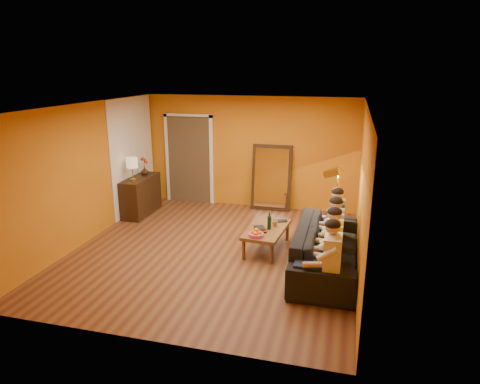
% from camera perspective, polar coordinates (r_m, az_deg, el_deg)
% --- Properties ---
extents(room_shell, '(5.00, 5.50, 2.60)m').
position_cam_1_polar(room_shell, '(7.79, -2.73, 2.04)').
color(room_shell, brown).
rests_on(room_shell, ground).
extents(white_accent, '(0.02, 1.90, 2.58)m').
position_cam_1_polar(white_accent, '(10.00, -14.11, 4.76)').
color(white_accent, white).
rests_on(white_accent, wall_left).
extents(doorway_recess, '(1.06, 0.30, 2.10)m').
position_cam_1_polar(doorway_recess, '(10.60, -6.54, 4.41)').
color(doorway_recess, '#3F2D19').
rests_on(doorway_recess, floor).
extents(door_jamb_left, '(0.08, 0.06, 2.20)m').
position_cam_1_polar(door_jamb_left, '(10.70, -9.63, 4.40)').
color(door_jamb_left, white).
rests_on(door_jamb_left, wall_back).
extents(door_jamb_right, '(0.08, 0.06, 2.20)m').
position_cam_1_polar(door_jamb_right, '(10.30, -3.80, 4.13)').
color(door_jamb_right, white).
rests_on(door_jamb_right, wall_back).
extents(door_header, '(1.22, 0.06, 0.08)m').
position_cam_1_polar(door_header, '(10.32, -6.97, 10.09)').
color(door_header, white).
rests_on(door_header, wall_back).
extents(mirror_frame, '(0.92, 0.27, 1.51)m').
position_cam_1_polar(mirror_frame, '(9.93, 4.22, 1.94)').
color(mirror_frame, '#321F10').
rests_on(mirror_frame, floor).
extents(mirror_glass, '(0.78, 0.21, 1.35)m').
position_cam_1_polar(mirror_glass, '(9.89, 4.18, 1.88)').
color(mirror_glass, white).
rests_on(mirror_glass, mirror_frame).
extents(sideboard, '(0.44, 1.18, 0.85)m').
position_cam_1_polar(sideboard, '(9.92, -13.06, -0.47)').
color(sideboard, '#321F10').
rests_on(sideboard, floor).
extents(table_lamp, '(0.24, 0.24, 0.51)m').
position_cam_1_polar(table_lamp, '(9.49, -14.15, 2.95)').
color(table_lamp, beige).
rests_on(table_lamp, sideboard).
extents(sofa, '(2.52, 0.98, 0.74)m').
position_cam_1_polar(sofa, '(7.22, 11.42, -7.30)').
color(sofa, black).
rests_on(sofa, floor).
extents(coffee_table, '(0.74, 1.27, 0.42)m').
position_cam_1_polar(coffee_table, '(7.86, 3.58, -6.23)').
color(coffee_table, brown).
rests_on(coffee_table, floor).
extents(floor_lamp, '(0.34, 0.29, 1.44)m').
position_cam_1_polar(floor_lamp, '(8.12, 12.75, -2.04)').
color(floor_lamp, gold).
rests_on(floor_lamp, floor).
extents(dog, '(0.43, 0.57, 0.60)m').
position_cam_1_polar(dog, '(7.74, 8.56, -6.04)').
color(dog, '#AB864D').
rests_on(dog, floor).
extents(person_far_left, '(0.70, 0.44, 1.22)m').
position_cam_1_polar(person_far_left, '(6.21, 12.16, -8.96)').
color(person_far_left, silver).
rests_on(person_far_left, sofa).
extents(person_mid_left, '(0.70, 0.44, 1.22)m').
position_cam_1_polar(person_mid_left, '(6.71, 12.41, -6.99)').
color(person_mid_left, '#E7D74D').
rests_on(person_mid_left, sofa).
extents(person_mid_right, '(0.70, 0.44, 1.22)m').
position_cam_1_polar(person_mid_right, '(7.22, 12.61, -5.30)').
color(person_mid_right, '#84ACCD').
rests_on(person_mid_right, sofa).
extents(person_far_right, '(0.70, 0.44, 1.22)m').
position_cam_1_polar(person_far_right, '(7.73, 12.79, -3.83)').
color(person_far_right, '#38383D').
rests_on(person_far_right, sofa).
extents(fruit_bowl, '(0.26, 0.26, 0.16)m').
position_cam_1_polar(fruit_bowl, '(7.36, 2.18, -5.38)').
color(fruit_bowl, '#C7466F').
rests_on(fruit_bowl, coffee_table).
extents(wine_bottle, '(0.07, 0.07, 0.31)m').
position_cam_1_polar(wine_bottle, '(7.67, 3.93, -3.89)').
color(wine_bottle, black).
rests_on(wine_bottle, coffee_table).
extents(tumbler, '(0.12, 0.12, 0.10)m').
position_cam_1_polar(tumbler, '(7.85, 4.65, -4.23)').
color(tumbler, '#B27F3F').
rests_on(tumbler, coffee_table).
extents(laptop, '(0.34, 0.28, 0.02)m').
position_cam_1_polar(laptop, '(8.07, 5.35, -3.96)').
color(laptop, black).
rests_on(laptop, coffee_table).
extents(book_lower, '(0.27, 0.32, 0.02)m').
position_cam_1_polar(book_lower, '(7.63, 1.99, -5.12)').
color(book_lower, '#321F10').
rests_on(book_lower, coffee_table).
extents(book_mid, '(0.24, 0.30, 0.02)m').
position_cam_1_polar(book_mid, '(7.63, 2.08, -4.95)').
color(book_mid, '#B53114').
rests_on(book_mid, book_lower).
extents(book_upper, '(0.27, 0.30, 0.02)m').
position_cam_1_polar(book_upper, '(7.60, 1.98, -4.84)').
color(book_upper, black).
rests_on(book_upper, book_mid).
extents(vase, '(0.17, 0.17, 0.18)m').
position_cam_1_polar(vase, '(10.00, -12.60, 2.75)').
color(vase, '#321F10').
rests_on(vase, sideboard).
extents(flowers, '(0.17, 0.17, 0.42)m').
position_cam_1_polar(flowers, '(9.95, -12.68, 4.10)').
color(flowers, '#B53114').
rests_on(flowers, vase).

